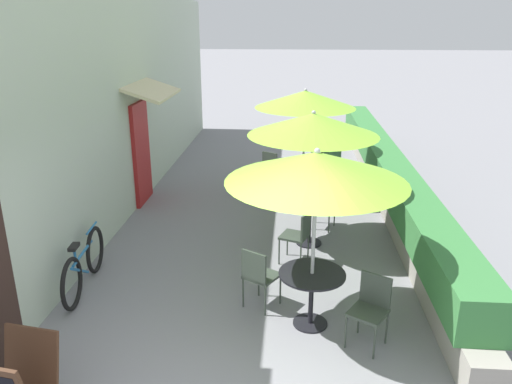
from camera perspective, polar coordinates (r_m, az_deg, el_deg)
The scene contains 20 objects.
cafe_facade_wall at distance 10.96m, azimuth -13.35°, elevation 10.33°, with size 0.98×13.37×4.20m.
planter_hedge at distance 11.04m, azimuth 14.65°, elevation 2.00°, with size 0.60×12.37×1.01m.
patio_table_near at distance 6.35m, azimuth 6.37°, elevation -10.64°, with size 0.83×0.83×0.73m.
patio_umbrella_near at distance 5.74m, azimuth 6.94°, elevation 2.83°, with size 2.12×2.12×2.32m.
cafe_chair_near_left at distance 6.66m, azimuth 0.30°, elevation -9.30°, with size 0.55×0.55×0.87m.
cafe_chair_near_right at distance 6.15m, azimuth 13.00°, elevation -12.47°, with size 0.55×0.55×0.87m.
patio_table_mid at distance 8.53m, azimuth 6.17°, elevation -2.51°, with size 0.83×0.83×0.73m.
patio_umbrella_mid at distance 8.09m, azimuth 6.56°, elevation 7.68°, with size 2.12×2.12×2.32m.
cafe_chair_mid_left at distance 7.86m, azimuth 4.92°, elevation -4.68°, with size 0.51×0.51×0.87m.
cafe_chair_mid_right at distance 9.24m, azimuth 7.22°, elevation -1.03°, with size 0.51×0.51×0.87m.
coffee_cup_mid at distance 8.58m, azimuth 6.34°, elevation -0.76°, with size 0.07×0.07×0.09m.
patio_table_far at distance 10.99m, azimuth 5.40°, elevation 2.54°, with size 0.83×0.83×0.73m.
patio_umbrella_far at distance 10.65m, azimuth 5.66°, elevation 10.51°, with size 2.12×2.12×2.32m.
cafe_chair_far_left at distance 11.31m, azimuth 1.87°, elevation 2.94°, with size 0.55×0.55×0.87m.
cafe_chair_far_right at distance 10.28m, azimuth 5.84°, elevation 1.15°, with size 0.40×0.40×0.87m.
cafe_chair_far_back at distance 11.45m, azimuth 8.47°, elevation 2.94°, with size 0.55×0.55×0.87m.
seated_patron_far_back at distance 11.32m, azimuth 8.82°, elevation 3.62°, with size 0.48×0.51×1.25m.
coffee_cup_far at distance 10.98m, azimuth 5.21°, elevation 3.77°, with size 0.07×0.07×0.09m.
bicycle_leaning at distance 7.59m, azimuth -19.07°, elevation -7.87°, with size 0.20×1.75×0.81m.
menu_board at distance 5.53m, azimuth -25.58°, elevation -19.22°, with size 0.68×0.72×0.87m.
Camera 1 is at (0.72, -3.79, 3.70)m, focal length 35.00 mm.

